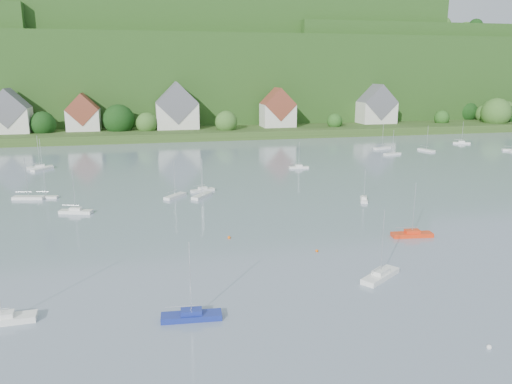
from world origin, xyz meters
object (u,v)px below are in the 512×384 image
near_sailboat_3 (380,275)px  near_sailboat_5 (412,234)px  near_sailboat_1 (191,315)px  near_sailboat_6 (2,319)px

near_sailboat_3 → near_sailboat_5: size_ratio=1.03×
near_sailboat_1 → near_sailboat_5: size_ratio=0.99×
near_sailboat_1 → near_sailboat_5: bearing=32.1°
near_sailboat_1 → near_sailboat_5: 40.67m
near_sailboat_1 → near_sailboat_3: bearing=16.9°
near_sailboat_1 → near_sailboat_6: near_sailboat_6 is taller
near_sailboat_3 → near_sailboat_5: near_sailboat_3 is taller
near_sailboat_5 → near_sailboat_6: bearing=-157.2°
near_sailboat_1 → near_sailboat_6: 19.26m
near_sailboat_5 → near_sailboat_6: size_ratio=0.96×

